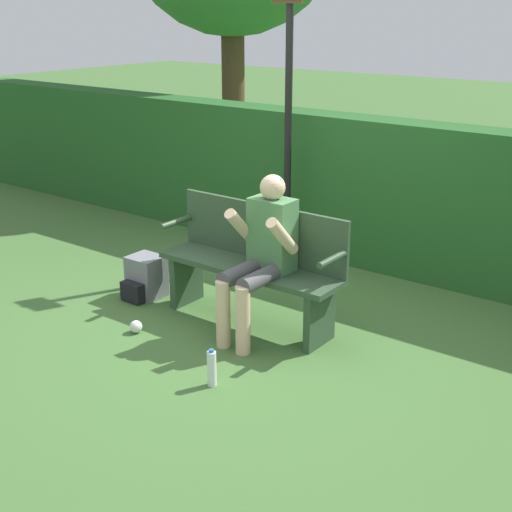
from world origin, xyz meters
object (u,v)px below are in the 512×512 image
Objects in this scene: signpost at (288,109)px; person_seated at (262,250)px; backpack at (145,278)px; park_bench at (253,263)px; water_bottle at (212,368)px.

person_seated is at bearing -61.71° from signpost.
person_seated is 3.38× the size of backpack.
signpost is at bearing 114.21° from park_bench.
backpack reaches higher than water_bottle.
park_bench is 1.78m from signpost.
park_bench is at bearing 9.56° from backpack.
signpost is at bearing 113.44° from water_bottle.
signpost reaches higher than park_bench.
signpost reaches higher than backpack.
person_seated is 1.88m from signpost.
park_bench is at bearing -65.79° from signpost.
park_bench is at bearing 112.43° from water_bottle.
backpack is at bearing -170.44° from park_bench.
backpack is 0.13× the size of signpost.
park_bench reaches higher than backpack.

